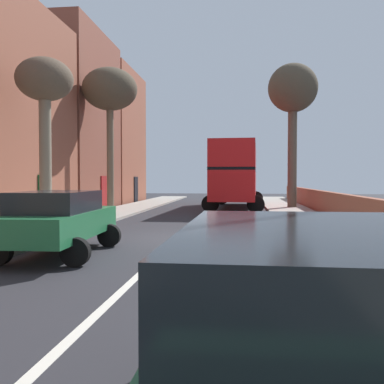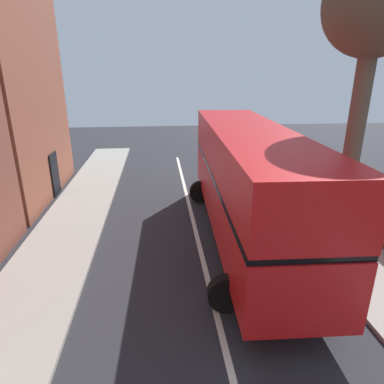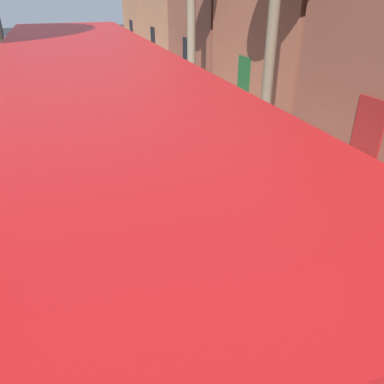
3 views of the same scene
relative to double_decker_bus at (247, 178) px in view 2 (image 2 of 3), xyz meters
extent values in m
cube|color=black|center=(-8.17, 5.66, -1.31)|extent=(0.08, 1.10, 2.10)
cube|color=red|center=(0.00, -0.01, -0.81)|extent=(2.92, 11.38, 1.70)
cube|color=black|center=(0.00, -0.01, 0.12)|extent=(2.94, 11.27, 0.16)
cube|color=red|center=(0.00, -0.01, 0.95)|extent=(2.92, 11.38, 1.50)
cube|color=black|center=(0.21, 5.61, -0.72)|extent=(2.20, 0.14, 1.19)
cylinder|color=black|center=(-1.14, 3.88, -1.86)|extent=(1.01, 0.34, 1.00)
cylinder|color=black|center=(1.42, 3.78, -1.86)|extent=(1.01, 0.34, 1.00)
cylinder|color=black|center=(-1.42, -3.80, -1.86)|extent=(1.01, 0.34, 1.00)
cylinder|color=black|center=(1.13, -3.89, -1.86)|extent=(1.01, 0.34, 1.00)
cylinder|color=brown|center=(3.56, -0.19, 1.25)|extent=(0.58, 0.58, 6.97)
ellipsoid|color=#4C4233|center=(3.56, -0.19, 5.36)|extent=(3.12, 3.12, 3.08)
camera|label=1|loc=(0.33, -27.79, -0.43)|focal=39.52mm
camera|label=2|loc=(-3.02, -10.77, 3.44)|focal=31.24mm
camera|label=3|loc=(0.56, 6.05, 2.54)|focal=35.91mm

